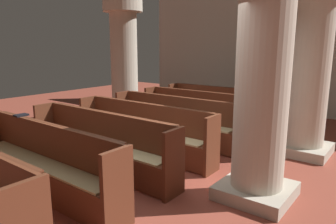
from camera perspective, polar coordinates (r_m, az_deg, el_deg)
name	(u,v)px	position (r m, az deg, el deg)	size (l,w,h in m)	color
ground_plane	(166,178)	(4.99, -0.39, -11.84)	(19.20, 19.20, 0.00)	brown
back_wall	(294,38)	(10.08, 21.92, 12.43)	(10.00, 0.16, 4.50)	beige
pew_row_0	(220,105)	(8.34, 9.49, 1.28)	(3.08, 0.46, 0.95)	brown
pew_row_1	(200,111)	(7.48, 5.80, 0.16)	(3.08, 0.46, 0.95)	brown
pew_row_2	(174,119)	(6.65, 1.17, -1.25)	(3.08, 0.47, 0.95)	brown
pew_row_3	(142,129)	(5.89, -4.72, -3.03)	(3.08, 0.46, 0.95)	brown
pew_row_4	(100,141)	(5.22, -12.26, -5.25)	(3.08, 0.46, 0.95)	brown
pew_row_5	(42,159)	(4.67, -21.88, -7.92)	(3.08, 0.47, 0.95)	brown
pillar_aisle_side	(310,65)	(6.29, 24.37, 7.72)	(1.04, 1.04, 3.19)	#B6AD9A
pillar_far_side	(124,59)	(8.68, -7.99, 9.51)	(1.04, 1.04, 3.19)	#B6AD9A
pillar_aisle_rear	(263,74)	(4.12, 16.87, 6.60)	(0.99, 0.99, 3.19)	#B6AD9A
lectern	(261,104)	(8.94, 16.63, 1.37)	(0.48, 0.45, 1.08)	#411E13
hymn_book	(21,115)	(5.34, -25.17, -0.52)	(0.14, 0.20, 0.03)	black
kneeler_box_red	(260,144)	(6.46, 16.32, -5.54)	(0.37, 0.29, 0.25)	maroon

